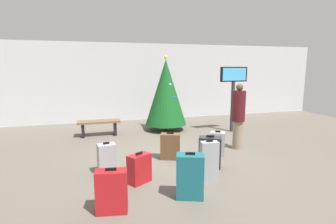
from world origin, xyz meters
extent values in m
plane|color=#665E54|center=(0.00, 0.00, 0.00)|extent=(16.00, 16.00, 0.00)
cube|color=silver|center=(0.00, 4.66, 1.52)|extent=(16.00, 0.20, 3.04)
cylinder|color=#4C3319|center=(0.47, 2.59, 0.10)|extent=(0.12, 0.12, 0.21)
cone|color=#14511E|center=(0.47, 2.59, 1.29)|extent=(1.37, 1.37, 2.17)
sphere|color=#F2D84C|center=(0.47, 2.59, 2.43)|extent=(0.12, 0.12, 0.12)
sphere|color=silver|center=(0.54, 2.36, 1.56)|extent=(0.08, 0.08, 0.08)
sphere|color=silver|center=(0.53, 3.02, 0.92)|extent=(0.08, 0.08, 0.08)
sphere|color=blue|center=(0.69, 2.29, 1.15)|extent=(0.08, 0.08, 0.08)
cylinder|color=#333338|center=(2.52, 1.79, 0.83)|extent=(0.12, 0.12, 1.65)
cube|color=black|center=(2.52, 1.79, 1.89)|extent=(0.96, 0.14, 0.47)
cube|color=#4CB2F2|center=(2.52, 1.75, 1.89)|extent=(0.86, 0.07, 0.40)
cube|color=brown|center=(-1.74, 2.42, 0.45)|extent=(1.29, 0.44, 0.06)
cube|color=black|center=(-2.22, 2.42, 0.21)|extent=(0.08, 0.35, 0.42)
cube|color=black|center=(-1.26, 2.42, 0.21)|extent=(0.08, 0.35, 0.42)
cylinder|color=gray|center=(1.72, 0.09, 0.37)|extent=(0.25, 0.25, 0.74)
cylinder|color=#4C1419|center=(1.72, 0.09, 1.13)|extent=(0.47, 0.47, 0.78)
sphere|color=brown|center=(1.72, 0.09, 1.61)|extent=(0.18, 0.18, 0.18)
cube|color=#232326|center=(0.46, -0.92, 0.33)|extent=(0.53, 0.44, 0.66)
cube|color=black|center=(0.46, -0.92, 0.68)|extent=(0.16, 0.10, 0.04)
cube|color=brown|center=(-0.20, -0.18, 0.30)|extent=(0.50, 0.39, 0.60)
cube|color=black|center=(-0.20, -0.18, 0.62)|extent=(0.16, 0.08, 0.04)
cube|color=#9EA0A5|center=(-1.66, -0.64, 0.30)|extent=(0.38, 0.29, 0.61)
cube|color=black|center=(-1.66, -0.64, 0.63)|extent=(0.12, 0.05, 0.04)
cube|color=#B2191E|center=(-1.11, -1.25, 0.27)|extent=(0.48, 0.42, 0.54)
cube|color=black|center=(-1.11, -1.25, 0.56)|extent=(0.14, 0.10, 0.04)
cube|color=#9EA0A5|center=(0.97, -0.25, 0.29)|extent=(0.44, 0.41, 0.57)
cube|color=black|center=(0.97, -0.25, 0.59)|extent=(0.12, 0.09, 0.04)
cube|color=#19606B|center=(-0.42, -2.04, 0.37)|extent=(0.50, 0.40, 0.73)
cube|color=black|center=(-0.42, -2.04, 0.75)|extent=(0.15, 0.08, 0.04)
cube|color=#9EA0A5|center=(0.13, -1.58, 0.39)|extent=(0.34, 0.21, 0.77)
cube|color=black|center=(0.13, -1.58, 0.79)|extent=(0.12, 0.04, 0.04)
cube|color=#B2191E|center=(-1.67, -2.12, 0.32)|extent=(0.48, 0.31, 0.64)
cube|color=black|center=(-1.67, -2.12, 0.66)|extent=(0.16, 0.06, 0.04)
camera|label=1|loc=(-1.86, -5.76, 2.11)|focal=27.83mm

